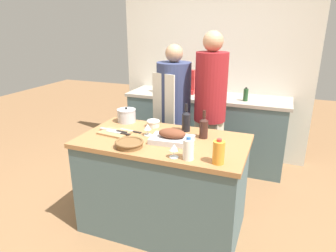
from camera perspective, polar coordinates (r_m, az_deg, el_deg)
ground_plane at (r=3.05m, az=-0.87°, el=-18.14°), size 12.00×12.00×0.00m
kitchen_island at (r=2.80m, az=-0.92°, el=-10.90°), size 1.46×0.81×0.88m
back_counter at (r=4.12m, az=7.11°, el=-0.55°), size 2.12×0.60×0.94m
back_wall at (r=4.26m, az=8.77°, el=11.21°), size 2.62×0.10×2.55m
roasting_pan at (r=2.52m, az=0.77°, el=-2.12°), size 0.38×0.26×0.12m
wicker_basket at (r=2.45m, az=-7.38°, el=-3.34°), size 0.23×0.23×0.05m
cutting_board at (r=2.77m, az=-10.11°, el=-1.27°), size 0.29×0.22×0.02m
stock_pot at (r=3.06m, az=-7.90°, el=1.99°), size 0.19×0.19×0.16m
mixing_bowl at (r=2.91m, az=-2.83°, el=0.57°), size 0.13×0.13×0.07m
juice_jug at (r=2.17m, az=9.62°, el=-4.95°), size 0.09×0.09×0.19m
milk_jug at (r=2.21m, az=3.91°, el=-4.44°), size 0.08×0.08×0.17m
wine_bottle_green at (r=2.77m, az=3.48°, el=1.09°), size 0.08×0.08×0.26m
wine_bottle_dark at (r=2.62m, az=6.83°, el=-0.23°), size 0.07×0.07×0.25m
wine_glass_left at (r=2.23m, az=1.14°, el=-4.24°), size 0.07×0.07×0.11m
wine_glass_right at (r=2.68m, az=-3.90°, el=-0.30°), size 0.07×0.07×0.10m
knife_chef at (r=2.79m, az=-10.18°, el=-0.83°), size 0.29×0.05×0.01m
knife_paring at (r=2.81m, az=-7.03°, el=-0.97°), size 0.24×0.06×0.01m
knife_bread at (r=2.73m, az=-9.32°, el=-1.29°), size 0.25×0.04×0.01m
stand_mixer at (r=4.05m, az=3.93°, el=8.03°), size 0.18×0.14×0.32m
condiment_bottle_tall at (r=4.11m, az=-0.87°, el=7.63°), size 0.05×0.05×0.19m
condiment_bottle_short at (r=3.77m, az=14.58°, el=5.78°), size 0.06×0.06×0.17m
condiment_bottle_extra at (r=4.17m, az=-2.46°, el=7.59°), size 0.07×0.07×0.17m
person_cook_aproned at (r=3.37m, az=1.06°, el=2.79°), size 0.39×0.41×1.63m
person_cook_guest at (r=3.21m, az=8.00°, el=3.46°), size 0.33×0.33×1.77m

